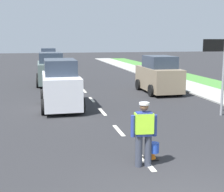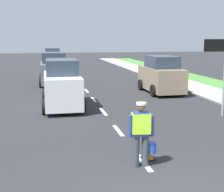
{
  "view_description": "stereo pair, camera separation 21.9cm",
  "coord_description": "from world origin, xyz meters",
  "px_view_note": "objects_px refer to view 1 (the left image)",
  "views": [
    {
      "loc": [
        -2.66,
        -5.09,
        3.24
      ],
      "look_at": [
        -0.05,
        6.57,
        1.1
      ],
      "focal_mm": 51.96,
      "sensor_mm": 36.0,
      "label": 1
    },
    {
      "loc": [
        -2.45,
        -5.13,
        3.24
      ],
      "look_at": [
        -0.05,
        6.57,
        1.1
      ],
      "focal_mm": 51.96,
      "sensor_mm": 36.0,
      "label": 2
    }
  ],
  "objects_px": {
    "road_worker": "(145,131)",
    "car_oncoming_lead": "(61,86)",
    "car_parked_far": "(159,76)",
    "lane_direction_sign": "(219,59)",
    "traffic_cone_near": "(150,151)",
    "car_oncoming_second": "(51,70)",
    "car_oncoming_third": "(48,59)"
  },
  "relations": [
    {
      "from": "lane_direction_sign",
      "to": "road_worker",
      "type": "bearing_deg",
      "value": -135.66
    },
    {
      "from": "car_oncoming_lead",
      "to": "road_worker",
      "type": "bearing_deg",
      "value": -78.21
    },
    {
      "from": "car_parked_far",
      "to": "car_oncoming_second",
      "type": "distance_m",
      "value": 7.92
    },
    {
      "from": "road_worker",
      "to": "car_oncoming_third",
      "type": "relative_size",
      "value": 0.39
    },
    {
      "from": "lane_direction_sign",
      "to": "traffic_cone_near",
      "type": "xyz_separation_m",
      "value": [
        -4.39,
        -4.17,
        -2.17
      ]
    },
    {
      "from": "lane_direction_sign",
      "to": "car_oncoming_third",
      "type": "xyz_separation_m",
      "value": [
        -6.25,
        23.88,
        -1.39
      ]
    },
    {
      "from": "road_worker",
      "to": "car_oncoming_second",
      "type": "xyz_separation_m",
      "value": [
        -1.75,
        15.67,
        0.12
      ]
    },
    {
      "from": "traffic_cone_near",
      "to": "car_oncoming_second",
      "type": "relative_size",
      "value": 0.11
    },
    {
      "from": "car_oncoming_second",
      "to": "lane_direction_sign",
      "type": "bearing_deg",
      "value": -59.77
    },
    {
      "from": "car_oncoming_lead",
      "to": "car_oncoming_second",
      "type": "relative_size",
      "value": 0.94
    },
    {
      "from": "car_parked_far",
      "to": "car_oncoming_second",
      "type": "height_order",
      "value": "car_oncoming_second"
    },
    {
      "from": "lane_direction_sign",
      "to": "car_oncoming_lead",
      "type": "distance_m",
      "value": 7.13
    },
    {
      "from": "car_oncoming_lead",
      "to": "car_oncoming_second",
      "type": "height_order",
      "value": "car_oncoming_lead"
    },
    {
      "from": "car_oncoming_second",
      "to": "car_oncoming_third",
      "type": "distance_m",
      "value": 12.81
    },
    {
      "from": "traffic_cone_near",
      "to": "car_oncoming_third",
      "type": "relative_size",
      "value": 0.11
    },
    {
      "from": "road_worker",
      "to": "car_parked_far",
      "type": "relative_size",
      "value": 0.42
    },
    {
      "from": "car_oncoming_third",
      "to": "car_parked_far",
      "type": "bearing_deg",
      "value": -71.44
    },
    {
      "from": "lane_direction_sign",
      "to": "car_oncoming_second",
      "type": "relative_size",
      "value": 0.73
    },
    {
      "from": "lane_direction_sign",
      "to": "car_oncoming_third",
      "type": "relative_size",
      "value": 0.74
    },
    {
      "from": "road_worker",
      "to": "traffic_cone_near",
      "type": "height_order",
      "value": "road_worker"
    },
    {
      "from": "car_oncoming_lead",
      "to": "car_oncoming_third",
      "type": "bearing_deg",
      "value": 89.87
    },
    {
      "from": "road_worker",
      "to": "car_oncoming_lead",
      "type": "height_order",
      "value": "car_oncoming_lead"
    },
    {
      "from": "lane_direction_sign",
      "to": "car_oncoming_lead",
      "type": "height_order",
      "value": "lane_direction_sign"
    },
    {
      "from": "car_parked_far",
      "to": "car_oncoming_third",
      "type": "relative_size",
      "value": 0.91
    },
    {
      "from": "road_worker",
      "to": "car_oncoming_lead",
      "type": "bearing_deg",
      "value": 101.79
    },
    {
      "from": "traffic_cone_near",
      "to": "road_worker",
      "type": "bearing_deg",
      "value": -126.77
    },
    {
      "from": "car_oncoming_second",
      "to": "road_worker",
      "type": "bearing_deg",
      "value": -83.63
    },
    {
      "from": "lane_direction_sign",
      "to": "traffic_cone_near",
      "type": "distance_m",
      "value": 6.43
    },
    {
      "from": "lane_direction_sign",
      "to": "car_oncoming_third",
      "type": "height_order",
      "value": "lane_direction_sign"
    },
    {
      "from": "car_oncoming_second",
      "to": "traffic_cone_near",
      "type": "bearing_deg",
      "value": -82.29
    },
    {
      "from": "lane_direction_sign",
      "to": "traffic_cone_near",
      "type": "bearing_deg",
      "value": -136.44
    },
    {
      "from": "car_oncoming_lead",
      "to": "car_parked_far",
      "type": "relative_size",
      "value": 1.03
    }
  ]
}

